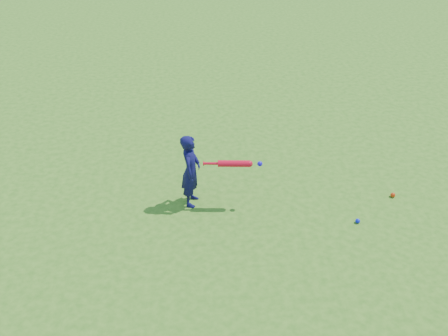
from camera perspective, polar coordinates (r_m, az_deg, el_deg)
name	(u,v)px	position (r m, az deg, el deg)	size (l,w,h in m)	color
ground	(169,205)	(7.84, -6.28, -4.18)	(80.00, 80.00, 0.00)	#366D1A
child	(191,171)	(7.52, -3.81, -0.31)	(0.43, 0.28, 1.18)	#100E43
ground_ball_red	(393,195)	(8.38, 18.74, -2.94)	(0.08, 0.08, 0.08)	red
ground_ball_blue	(358,221)	(7.68, 15.03, -5.87)	(0.07, 0.07, 0.07)	#0C17D9
bat_swing	(236,164)	(7.36, 1.42, 0.50)	(0.88, 0.15, 0.10)	red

